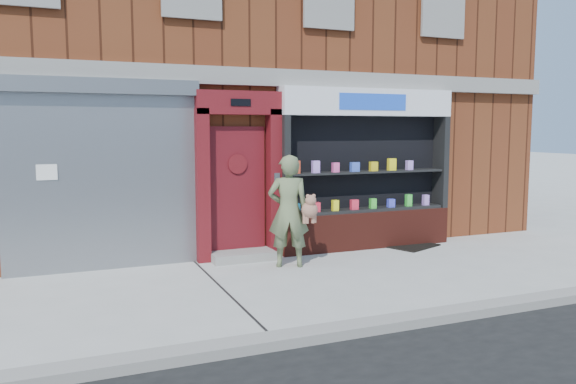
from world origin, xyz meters
TOP-DOWN VIEW (x-y plane):
  - ground at (0.00, 0.00)m, footprint 80.00×80.00m
  - curb at (0.00, -2.15)m, footprint 60.00×0.30m
  - building at (-0.00, 5.99)m, footprint 12.00×8.16m
  - shutter_bay at (-3.00, 1.93)m, footprint 3.10×0.30m
  - red_door_bay at (-0.75, 1.86)m, footprint 1.52×0.58m
  - pharmacy_bay at (1.75, 1.81)m, footprint 3.50×0.41m
  - woman at (-0.17, 0.97)m, footprint 0.83×0.64m
  - doormat at (2.64, 1.52)m, footprint 1.12×0.97m

SIDE VIEW (x-z plane):
  - ground at x=0.00m, z-range 0.00..0.00m
  - doormat at x=2.64m, z-range 0.00..0.02m
  - curb at x=0.00m, z-range 0.00..0.12m
  - woman at x=-0.17m, z-range 0.00..1.84m
  - pharmacy_bay at x=1.75m, z-range -0.13..2.87m
  - red_door_bay at x=-0.75m, z-range 0.01..2.91m
  - shutter_bay at x=-3.00m, z-range 0.20..3.24m
  - building at x=0.00m, z-range 0.00..8.00m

